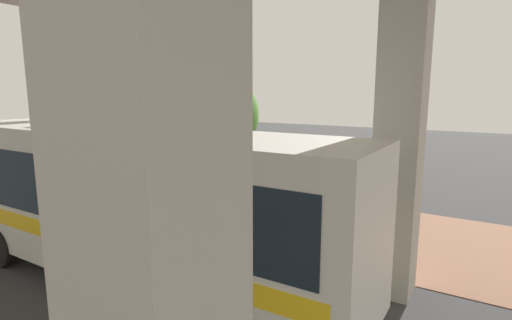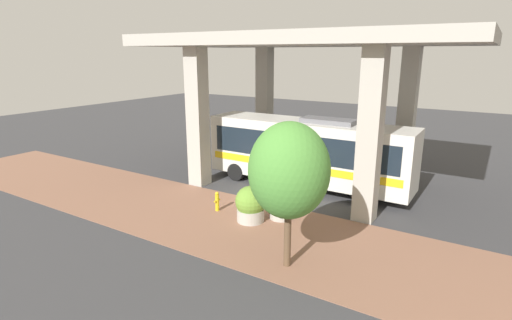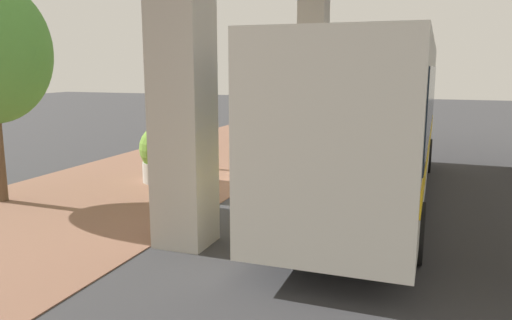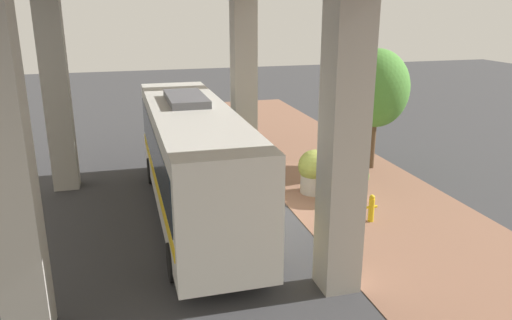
{
  "view_description": "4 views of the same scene",
  "coord_description": "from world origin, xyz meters",
  "px_view_note": "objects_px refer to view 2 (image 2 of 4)",
  "views": [
    {
      "loc": [
        9.18,
        6.41,
        4.44
      ],
      "look_at": [
        -0.47,
        0.49,
        2.47
      ],
      "focal_mm": 28.0,
      "sensor_mm": 36.0,
      "label": 1
    },
    {
      "loc": [
        -15.83,
        -9.19,
        7.1
      ],
      "look_at": [
        -0.07,
        0.6,
        2.08
      ],
      "focal_mm": 28.0,
      "sensor_mm": 36.0,
      "label": 2
    },
    {
      "loc": [
        4.55,
        -12.16,
        3.08
      ],
      "look_at": [
        0.67,
        -1.46,
        0.96
      ],
      "focal_mm": 35.0,
      "sensor_mm": 36.0,
      "label": 3
    },
    {
      "loc": [
        5.33,
        14.62,
        6.68
      ],
      "look_at": [
        1.13,
        -0.55,
        1.77
      ],
      "focal_mm": 35.0,
      "sensor_mm": 36.0,
      "label": 4
    }
  ],
  "objects_px": {
    "street_tree_near": "(289,171)",
    "planter_middle": "(281,200)",
    "fire_hydrant": "(217,201)",
    "planter_front": "(251,205)",
    "bus": "(308,150)"
  },
  "relations": [
    {
      "from": "street_tree_near",
      "to": "planter_middle",
      "type": "bearing_deg",
      "value": 31.24
    },
    {
      "from": "fire_hydrant",
      "to": "planter_front",
      "type": "bearing_deg",
      "value": -94.72
    },
    {
      "from": "bus",
      "to": "planter_front",
      "type": "height_order",
      "value": "bus"
    },
    {
      "from": "bus",
      "to": "fire_hydrant",
      "type": "distance_m",
      "value": 5.95
    },
    {
      "from": "bus",
      "to": "street_tree_near",
      "type": "relative_size",
      "value": 2.21
    },
    {
      "from": "bus",
      "to": "fire_hydrant",
      "type": "relative_size",
      "value": 11.93
    },
    {
      "from": "fire_hydrant",
      "to": "street_tree_near",
      "type": "relative_size",
      "value": 0.19
    },
    {
      "from": "bus",
      "to": "fire_hydrant",
      "type": "bearing_deg",
      "value": 159.39
    },
    {
      "from": "bus",
      "to": "planter_front",
      "type": "xyz_separation_m",
      "value": [
        -5.52,
        0.09,
        -1.31
      ]
    },
    {
      "from": "bus",
      "to": "planter_front",
      "type": "relative_size",
      "value": 6.98
    },
    {
      "from": "fire_hydrant",
      "to": "bus",
      "type": "bearing_deg",
      "value": -20.61
    },
    {
      "from": "planter_front",
      "to": "street_tree_near",
      "type": "relative_size",
      "value": 0.32
    },
    {
      "from": "planter_middle",
      "to": "planter_front",
      "type": "bearing_deg",
      "value": 134.22
    },
    {
      "from": "planter_middle",
      "to": "street_tree_near",
      "type": "relative_size",
      "value": 0.33
    },
    {
      "from": "planter_middle",
      "to": "street_tree_near",
      "type": "bearing_deg",
      "value": -148.76
    }
  ]
}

